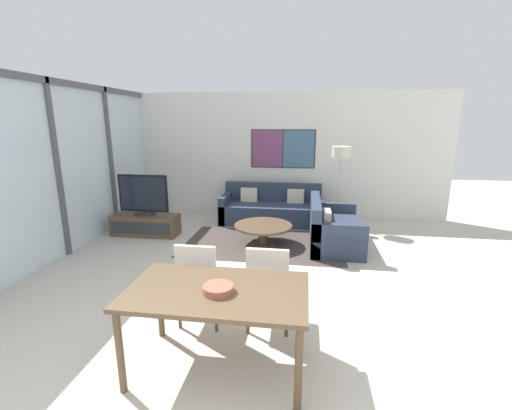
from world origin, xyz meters
TOP-DOWN VIEW (x-y plane):
  - wall_back at (0.00, 6.03)m, footprint 7.53×0.09m
  - window_wall_left at (-3.26, 3.01)m, footprint 0.07×6.03m
  - area_rug at (-0.08, 3.96)m, footprint 2.80×1.72m
  - tv_console at (-2.41, 4.15)m, footprint 1.27×0.46m
  - television at (-2.41, 4.15)m, footprint 0.97×0.20m
  - sofa_main at (-0.08, 5.41)m, footprint 2.15×0.87m
  - sofa_side at (1.11, 4.11)m, footprint 0.87×1.58m
  - coffee_table at (-0.08, 3.96)m, footprint 1.03×1.03m
  - dining_table at (-0.07, 0.73)m, footprint 1.53×0.89m
  - dining_chair_left at (-0.43, 1.38)m, footprint 0.46×0.46m
  - dining_chair_centre at (0.30, 1.40)m, footprint 0.46×0.46m
  - fruit_bowl at (-0.04, 0.67)m, footprint 0.26×0.26m
  - floor_lamp at (1.33, 5.23)m, footprint 0.38×0.38m

SIDE VIEW (x-z plane):
  - area_rug at x=-0.08m, z-range 0.00..0.01m
  - tv_console at x=-2.41m, z-range 0.00..0.40m
  - sofa_side at x=1.11m, z-range -0.14..0.68m
  - sofa_main at x=-0.08m, z-range -0.14..0.68m
  - coffee_table at x=-0.08m, z-range 0.09..0.46m
  - dining_chair_left at x=-0.43m, z-range 0.04..0.99m
  - dining_chair_centre at x=0.30m, z-range 0.04..0.99m
  - dining_table at x=-0.07m, z-range 0.30..1.08m
  - television at x=-2.41m, z-range 0.40..1.17m
  - fruit_bowl at x=-0.04m, z-range 0.78..0.84m
  - wall_back at x=0.00m, z-range 0.00..2.80m
  - floor_lamp at x=1.33m, z-range 0.61..2.28m
  - window_wall_left at x=-3.26m, z-range 0.13..2.93m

